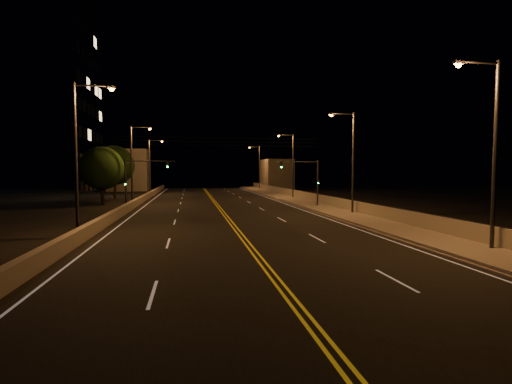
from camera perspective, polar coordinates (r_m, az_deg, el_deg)
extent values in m
plane|color=black|center=(12.47, 5.63, -16.41)|extent=(160.00, 160.00, 0.00)
cube|color=black|center=(31.74, -4.20, -4.32)|extent=(18.00, 120.00, 0.02)
cube|color=gray|center=(34.53, 13.96, -3.56)|extent=(3.60, 120.00, 0.30)
cube|color=gray|center=(33.82, 11.06, -3.80)|extent=(0.14, 120.00, 0.15)
cube|color=gray|center=(35.16, 16.44, -2.41)|extent=(0.30, 120.00, 1.00)
cube|color=gray|center=(32.17, -21.49, -3.69)|extent=(0.45, 120.00, 0.86)
cube|color=gray|center=(86.28, 3.14, 2.74)|extent=(6.00, 10.00, 6.83)
cube|color=gray|center=(83.44, -18.91, 3.20)|extent=(8.00, 8.00, 8.72)
cylinder|color=black|center=(35.11, 16.45, -1.55)|extent=(0.06, 120.00, 0.06)
cube|color=silver|center=(32.04, -19.73, -4.42)|extent=(0.12, 116.00, 0.00)
cube|color=silver|center=(33.71, 10.53, -3.91)|extent=(0.12, 116.00, 0.00)
cube|color=gold|center=(31.73, -4.47, -4.31)|extent=(0.12, 116.00, 0.00)
cube|color=gold|center=(31.76, -3.93, -4.30)|extent=(0.12, 116.00, 0.00)
cube|color=silver|center=(13.53, -15.61, -14.83)|extent=(0.12, 3.00, 0.00)
cube|color=silver|center=(22.24, -13.35, -7.65)|extent=(0.12, 3.00, 0.00)
cube|color=silver|center=(31.11, -12.40, -4.52)|extent=(0.12, 3.00, 0.00)
cube|color=silver|center=(40.04, -11.88, -2.79)|extent=(0.12, 3.00, 0.00)
cube|color=silver|center=(49.00, -11.55, -1.69)|extent=(0.12, 3.00, 0.00)
cube|color=silver|center=(57.97, -11.32, -0.93)|extent=(0.12, 3.00, 0.00)
cube|color=silver|center=(66.95, -11.15, -0.37)|extent=(0.12, 3.00, 0.00)
cube|color=silver|center=(75.93, -11.02, 0.05)|extent=(0.12, 3.00, 0.00)
cube|color=silver|center=(84.92, -10.92, 0.38)|extent=(0.12, 3.00, 0.00)
cube|color=silver|center=(15.51, 20.66, -12.56)|extent=(0.12, 3.00, 0.00)
cube|color=silver|center=(23.50, 9.31, -7.01)|extent=(0.12, 3.00, 0.00)
cube|color=silver|center=(32.02, 3.95, -4.24)|extent=(0.12, 3.00, 0.00)
cube|color=silver|center=(40.76, 0.88, -2.62)|extent=(0.12, 3.00, 0.00)
cube|color=silver|center=(49.58, -1.09, -1.57)|extent=(0.12, 3.00, 0.00)
cube|color=silver|center=(58.46, -2.47, -0.84)|extent=(0.12, 3.00, 0.00)
cube|color=silver|center=(67.37, -3.48, -0.30)|extent=(0.12, 3.00, 0.00)
cube|color=silver|center=(76.31, -4.25, 0.12)|extent=(0.12, 3.00, 0.00)
cube|color=silver|center=(85.25, -4.86, 0.44)|extent=(0.12, 3.00, 0.00)
cylinder|color=#2D2D33|center=(22.07, 32.86, 4.35)|extent=(0.20, 0.20, 9.63)
cylinder|color=#2D2D33|center=(21.97, 31.06, 16.72)|extent=(2.20, 0.12, 0.12)
cube|color=#2D2D33|center=(21.28, 28.72, 17.05)|extent=(0.50, 0.25, 0.14)
sphere|color=#FF9E2D|center=(21.25, 28.71, 16.79)|extent=(0.28, 0.28, 0.28)
cylinder|color=#2D2D33|center=(35.86, 14.71, 4.14)|extent=(0.20, 0.20, 9.63)
cylinder|color=#2D2D33|center=(35.80, 13.18, 11.67)|extent=(2.20, 0.12, 0.12)
cube|color=#2D2D33|center=(35.38, 11.51, 11.67)|extent=(0.50, 0.25, 0.14)
sphere|color=#FF9E2D|center=(35.36, 11.51, 11.51)|extent=(0.28, 0.28, 0.28)
cylinder|color=#2D2D33|center=(55.20, 5.72, 3.89)|extent=(0.20, 0.20, 9.63)
cylinder|color=#2D2D33|center=(55.16, 4.64, 8.75)|extent=(2.20, 0.12, 0.12)
cube|color=#2D2D33|center=(54.89, 3.51, 8.71)|extent=(0.50, 0.25, 0.14)
sphere|color=#FF9E2D|center=(54.88, 3.51, 8.60)|extent=(0.28, 0.28, 0.28)
cylinder|color=#2D2D33|center=(81.60, 0.54, 3.70)|extent=(0.20, 0.20, 9.63)
cylinder|color=#2D2D33|center=(81.57, -0.23, 6.98)|extent=(2.20, 0.12, 0.12)
cube|color=#2D2D33|center=(81.39, -1.00, 6.93)|extent=(0.50, 0.25, 0.14)
sphere|color=#FF9E2D|center=(81.38, -1.00, 6.86)|extent=(0.28, 0.28, 0.28)
cylinder|color=#2D2D33|center=(25.67, -25.97, 4.32)|extent=(0.20, 0.20, 9.63)
cylinder|color=#2D2D33|center=(25.93, -23.81, 14.75)|extent=(2.20, 0.12, 0.12)
cube|color=#2D2D33|center=(25.68, -21.34, 14.76)|extent=(0.50, 0.25, 0.14)
sphere|color=#FF9E2D|center=(25.66, -21.34, 14.54)|extent=(0.28, 0.28, 0.28)
cylinder|color=#2D2D33|center=(47.46, -18.58, 3.84)|extent=(0.20, 0.20, 9.63)
cylinder|color=#2D2D33|center=(47.60, -17.36, 9.49)|extent=(2.20, 0.12, 0.12)
cube|color=#2D2D33|center=(47.47, -16.02, 9.44)|extent=(0.50, 0.25, 0.14)
sphere|color=#FF9E2D|center=(47.46, -16.02, 9.32)|extent=(0.28, 0.28, 0.28)
cylinder|color=#2D2D33|center=(67.07, -16.08, 3.66)|extent=(0.20, 0.20, 9.63)
cylinder|color=#2D2D33|center=(67.17, -15.21, 7.66)|extent=(2.20, 0.12, 0.12)
cube|color=#2D2D33|center=(67.07, -14.26, 7.62)|extent=(0.50, 0.25, 0.14)
sphere|color=#FF9E2D|center=(67.07, -14.26, 7.54)|extent=(0.28, 0.28, 0.28)
cylinder|color=#2D2D33|center=(42.52, 9.46, 1.22)|extent=(0.18, 0.18, 5.42)
cylinder|color=#2D2D33|center=(41.74, 6.24, 4.65)|extent=(5.00, 0.10, 0.10)
cube|color=black|center=(41.27, 3.90, 4.19)|extent=(0.28, 0.18, 0.80)
sphere|color=#19FF4C|center=(41.16, 3.94, 3.85)|extent=(0.14, 0.14, 0.14)
cube|color=black|center=(42.37, 9.53, 1.60)|extent=(0.22, 0.14, 0.55)
cylinder|color=#2D2D33|center=(40.62, -19.41, 0.98)|extent=(0.18, 0.18, 5.42)
cylinder|color=#2D2D33|center=(40.27, -15.95, 4.60)|extent=(5.00, 0.10, 0.10)
cube|color=black|center=(40.12, -13.45, 4.14)|extent=(0.28, 0.18, 0.80)
sphere|color=#19FF4C|center=(40.01, -13.46, 3.78)|extent=(0.14, 0.14, 0.14)
cube|color=black|center=(40.46, -19.45, 1.38)|extent=(0.22, 0.14, 0.55)
cylinder|color=black|center=(41.02, -5.61, 7.17)|extent=(22.00, 0.03, 0.03)
cylinder|color=black|center=(41.05, -5.61, 7.72)|extent=(22.00, 0.03, 0.03)
cylinder|color=black|center=(41.09, -5.61, 8.28)|extent=(22.00, 0.03, 0.03)
cube|color=gray|center=(66.95, -34.34, 12.19)|extent=(24.00, 15.00, 30.46)
cylinder|color=black|center=(49.50, -22.54, -0.39)|extent=(0.36, 0.36, 2.51)
sphere|color=black|center=(49.41, -22.63, 3.41)|extent=(5.30, 5.30, 5.30)
cylinder|color=black|center=(59.71, -20.88, 0.36)|extent=(0.36, 0.36, 2.80)
sphere|color=black|center=(59.65, -20.95, 3.87)|extent=(5.91, 5.91, 5.91)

